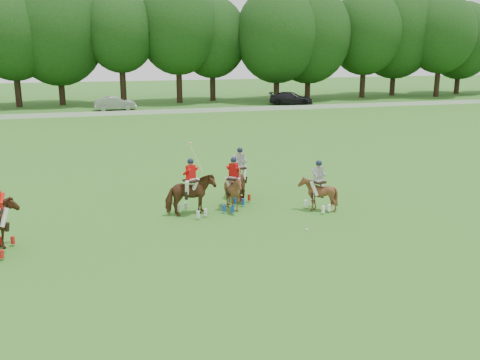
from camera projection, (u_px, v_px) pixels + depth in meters
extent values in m
plane|color=#376F1F|center=(213.00, 253.00, 18.19)|extent=(180.00, 180.00, 0.00)
cylinder|color=black|center=(17.00, 86.00, 59.94)|extent=(0.70, 0.70, 4.64)
ellipsoid|color=black|center=(12.00, 34.00, 58.55)|extent=(8.80, 8.80, 10.13)
cylinder|color=black|center=(61.00, 86.00, 62.13)|extent=(0.70, 0.70, 4.31)
ellipsoid|color=black|center=(57.00, 31.00, 60.61)|extent=(10.67, 10.67, 12.27)
cylinder|color=black|center=(123.00, 82.00, 62.38)|extent=(0.70, 0.70, 5.24)
ellipsoid|color=black|center=(120.00, 32.00, 60.99)|extent=(8.06, 8.06, 9.26)
cylinder|color=black|center=(179.00, 81.00, 64.33)|extent=(0.70, 0.70, 5.19)
ellipsoid|color=black|center=(178.00, 28.00, 62.81)|extent=(9.50, 9.50, 10.92)
cylinder|color=black|center=(213.00, 83.00, 66.84)|extent=(0.70, 0.70, 4.48)
ellipsoid|color=black|center=(212.00, 37.00, 65.49)|extent=(8.60, 8.60, 9.89)
cylinder|color=black|center=(276.00, 84.00, 66.18)|extent=(0.70, 0.70, 4.21)
ellipsoid|color=black|center=(277.00, 35.00, 64.72)|extent=(10.11, 10.11, 11.63)
cylinder|color=black|center=(308.00, 83.00, 68.66)|extent=(0.70, 0.70, 4.07)
ellipsoid|color=black|center=(309.00, 35.00, 67.19)|extent=(10.46, 10.46, 12.03)
cylinder|color=black|center=(363.00, 79.00, 70.80)|extent=(0.70, 0.70, 4.79)
ellipsoid|color=black|center=(365.00, 33.00, 69.33)|extent=(9.47, 9.47, 10.89)
cylinder|color=black|center=(393.00, 79.00, 73.69)|extent=(0.70, 0.70, 4.44)
ellipsoid|color=black|center=(396.00, 32.00, 72.13)|extent=(10.84, 10.84, 12.47)
cylinder|color=black|center=(437.00, 78.00, 71.91)|extent=(0.70, 0.70, 4.86)
ellipsoid|color=black|center=(441.00, 34.00, 70.48)|extent=(8.94, 8.94, 10.28)
cylinder|color=black|center=(457.00, 80.00, 76.21)|extent=(0.70, 0.70, 3.90)
ellipsoid|color=black|center=(461.00, 41.00, 74.87)|extent=(9.29, 9.29, 10.68)
cube|color=white|center=(131.00, 113.00, 53.64)|extent=(120.00, 0.10, 0.44)
imported|color=#96959A|center=(115.00, 103.00, 57.39)|extent=(4.45, 1.75, 1.44)
imported|color=black|center=(291.00, 98.00, 62.56)|extent=(5.50, 3.97, 1.48)
imported|color=#492913|center=(191.00, 195.00, 22.02)|extent=(2.21, 2.13, 1.71)
cube|color=black|center=(191.00, 181.00, 21.87)|extent=(0.67, 0.71, 0.08)
cylinder|color=tan|center=(196.00, 157.00, 21.85)|extent=(0.42, 0.67, 1.08)
imported|color=#492913|center=(234.00, 192.00, 22.74)|extent=(1.92, 1.95, 1.61)
cube|color=black|center=(234.00, 178.00, 22.59)|extent=(0.69, 0.71, 0.08)
cylinder|color=tan|center=(240.00, 181.00, 22.50)|extent=(0.15, 0.19, 1.29)
imported|color=#492913|center=(240.00, 181.00, 24.35)|extent=(1.13, 2.11, 1.71)
cube|color=black|center=(240.00, 168.00, 24.19)|extent=(0.50, 0.60, 0.08)
cylinder|color=tan|center=(234.00, 170.00, 24.10)|extent=(0.05, 0.21, 1.29)
imported|color=#492913|center=(318.00, 194.00, 22.69)|extent=(1.57, 1.66, 1.46)
cube|color=black|center=(318.00, 182.00, 22.56)|extent=(0.61, 0.68, 0.08)
cylinder|color=tan|center=(313.00, 185.00, 22.41)|extent=(0.10, 0.21, 1.29)
sphere|color=white|center=(307.00, 230.00, 20.37)|extent=(0.09, 0.09, 0.09)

